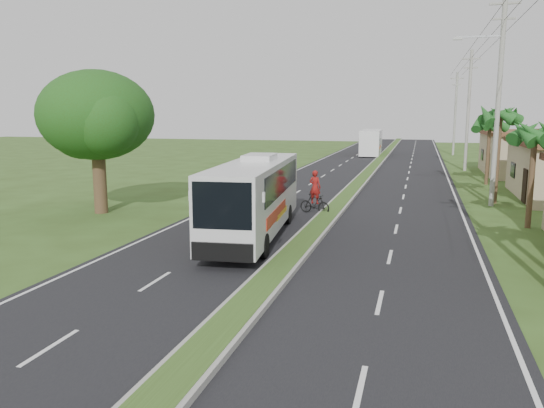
# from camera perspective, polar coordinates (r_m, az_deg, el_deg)

# --- Properties ---
(ground) EXTENTS (180.00, 180.00, 0.00)m
(ground) POSITION_cam_1_polar(r_m,az_deg,el_deg) (16.08, -1.20, -9.42)
(ground) COLOR #33491A
(ground) RESTS_ON ground
(road_asphalt) EXTENTS (14.00, 160.00, 0.02)m
(road_asphalt) POSITION_cam_1_polar(r_m,az_deg,el_deg) (35.21, 8.26, 0.99)
(road_asphalt) COLOR black
(road_asphalt) RESTS_ON ground
(median_strip) EXTENTS (1.20, 160.00, 0.18)m
(median_strip) POSITION_cam_1_polar(r_m,az_deg,el_deg) (35.20, 8.26, 1.14)
(median_strip) COLOR gray
(median_strip) RESTS_ON ground
(lane_edge_left) EXTENTS (0.12, 160.00, 0.01)m
(lane_edge_left) POSITION_cam_1_polar(r_m,az_deg,el_deg) (36.66, -2.18, 1.41)
(lane_edge_left) COLOR silver
(lane_edge_left) RESTS_ON ground
(lane_edge_right) EXTENTS (0.12, 160.00, 0.01)m
(lane_edge_right) POSITION_cam_1_polar(r_m,az_deg,el_deg) (35.01, 19.19, 0.49)
(lane_edge_right) COLOR silver
(lane_edge_right) RESTS_ON ground
(shop_far) EXTENTS (8.60, 11.60, 3.82)m
(shop_far) POSITION_cam_1_polar(r_m,az_deg,el_deg) (51.55, 26.42, 4.96)
(shop_far) COLOR tan
(shop_far) RESTS_ON ground
(palm_verge_b) EXTENTS (2.40, 2.40, 5.05)m
(palm_verge_b) POSITION_cam_1_polar(r_m,az_deg,el_deg) (27.02, 26.45, 6.76)
(palm_verge_b) COLOR #473321
(palm_verge_b) RESTS_ON ground
(palm_verge_c) EXTENTS (2.40, 2.40, 5.85)m
(palm_verge_c) POSITION_cam_1_polar(r_m,az_deg,el_deg) (33.83, 23.36, 8.66)
(palm_verge_c) COLOR #473321
(palm_verge_c) RESTS_ON ground
(palm_verge_d) EXTENTS (2.40, 2.40, 5.25)m
(palm_verge_d) POSITION_cam_1_polar(r_m,az_deg,el_deg) (42.83, 22.41, 8.00)
(palm_verge_d) COLOR #473321
(palm_verge_d) RESTS_ON ground
(shade_tree) EXTENTS (6.30, 6.00, 7.54)m
(shade_tree) POSITION_cam_1_polar(r_m,az_deg,el_deg) (29.60, -18.53, 8.73)
(shade_tree) COLOR #473321
(shade_tree) RESTS_ON ground
(utility_pole_b) EXTENTS (3.20, 0.28, 12.00)m
(utility_pole_b) POSITION_cam_1_polar(r_m,az_deg,el_deg) (32.81, 23.15, 10.65)
(utility_pole_b) COLOR gray
(utility_pole_b) RESTS_ON ground
(utility_pole_c) EXTENTS (1.60, 0.28, 11.00)m
(utility_pole_c) POSITION_cam_1_polar(r_m,az_deg,el_deg) (52.70, 20.37, 9.52)
(utility_pole_c) COLOR gray
(utility_pole_c) RESTS_ON ground
(utility_pole_d) EXTENTS (1.60, 0.28, 10.50)m
(utility_pole_d) POSITION_cam_1_polar(r_m,az_deg,el_deg) (72.66, 19.11, 9.27)
(utility_pole_d) COLOR gray
(utility_pole_d) RESTS_ON ground
(coach_bus_main) EXTENTS (3.34, 10.97, 3.49)m
(coach_bus_main) POSITION_cam_1_polar(r_m,az_deg,el_deg) (22.76, -1.83, 1.23)
(coach_bus_main) COLOR silver
(coach_bus_main) RESTS_ON ground
(coach_bus_far) EXTENTS (2.79, 11.09, 3.21)m
(coach_bus_far) POSITION_cam_1_polar(r_m,az_deg,el_deg) (70.72, 10.64, 6.71)
(coach_bus_far) COLOR white
(coach_bus_far) RESTS_ON ground
(motorcyclist) EXTENTS (1.81, 0.99, 2.33)m
(motorcyclist) POSITION_cam_1_polar(r_m,az_deg,el_deg) (28.21, 4.63, 0.65)
(motorcyclist) COLOR black
(motorcyclist) RESTS_ON ground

